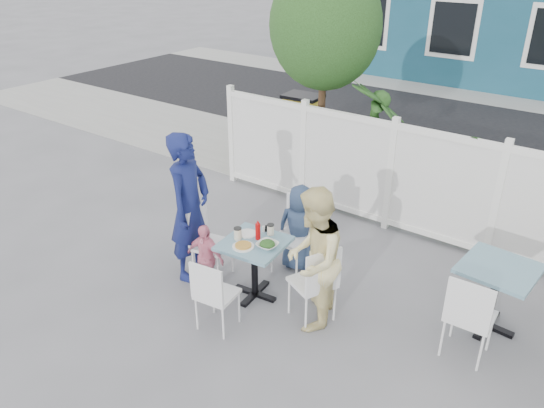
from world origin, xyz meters
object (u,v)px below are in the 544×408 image
Objects in this scene: chair_left at (206,237)px; boy at (299,228)px; utility_cabinet at (302,128)px; main_table at (254,254)px; chair_back at (296,229)px; toddler at (205,257)px; spare_table at (497,281)px; man at (190,207)px; woman at (313,259)px; chair_right at (317,279)px; chair_near at (213,291)px.

chair_left is 0.82× the size of boy.
utility_cabinet is 1.55× the size of main_table.
main_table is 0.78m from chair_back.
main_table is 0.87× the size of toddler.
boy reaches higher than toddler.
spare_table is 0.70× the size of boy.
toddler is (-0.56, -0.23, -0.13)m from main_table.
chair_left is 0.50× the size of man.
woman is at bearing 111.98° from boy.
chair_back is 0.60× the size of woman.
chair_right reaches higher than toddler.
toddler is at bearing 40.10° from boy.
main_table is 0.76m from chair_near.
man is at bearing -78.81° from utility_cabinet.
woman is at bearing 150.30° from chair_right.
chair_left is 1.17m from boy.
woman is at bearing 3.31° from toddler.
man is (-0.18, -0.06, 0.39)m from chair_left.
chair_right is at bearing -58.33° from utility_cabinet.
chair_left is at bearing -110.10° from woman.
utility_cabinet reaches higher than chair_right.
chair_near is at bearing 88.84° from chair_back.
main_table is at bearing -110.92° from woman.
chair_near is 1.00× the size of toddler.
boy is (-0.76, 0.80, 0.01)m from chair_right.
main_table is 0.41× the size of man.
toddler is (-0.62, -1.00, -0.13)m from chair_back.
spare_table is 0.91× the size of chair_near.
boy is (2.06, -3.22, -0.02)m from utility_cabinet.
woman is at bearing -0.84° from main_table.
chair_right reaches higher than spare_table.
man is (1.06, -4.12, 0.35)m from utility_cabinet.
chair_near is (0.77, -0.74, -0.04)m from chair_left.
utility_cabinet is at bearing -57.81° from chair_back.
utility_cabinet is 0.63× the size of man.
man is at bearing 23.13° from boy.
utility_cabinet reaches higher than chair_left.
spare_table is 1.88m from chair_right.
chair_right is (1.57, 0.03, 0.01)m from chair_left.
man reaches higher than spare_table.
spare_table is 0.85× the size of chair_left.
utility_cabinet reaches higher than boy.
spare_table is 0.82× the size of chair_back.
utility_cabinet is 4.50m from main_table.
chair_near is 0.54× the size of woman.
chair_near reaches higher than spare_table.
main_table is at bearing 85.41° from chair_back.
chair_left reaches higher than chair_near.
chair_right is at bearing -100.69° from man.
chair_near is at bearing -47.57° from toddler.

